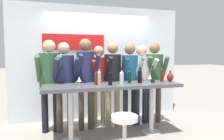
{
  "coord_description": "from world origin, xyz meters",
  "views": [
    {
      "loc": [
        -0.99,
        -3.48,
        1.56
      ],
      "look_at": [
        0.0,
        0.1,
        1.26
      ],
      "focal_mm": 32.0,
      "sensor_mm": 36.0,
      "label": 1
    }
  ],
  "objects_px": {
    "wine_bottle_1": "(140,76)",
    "wine_bottle_3": "(96,78)",
    "wine_bottle_4": "(110,78)",
    "wine_bottle_7": "(99,77)",
    "tasting_table": "(113,92)",
    "wine_bottle_5": "(130,76)",
    "person_rightmost": "(154,74)",
    "person_center_left": "(86,73)",
    "wine_bottle_2": "(122,77)",
    "wine_glass_1": "(150,77)",
    "decorative_vase": "(170,77)",
    "person_left": "(64,77)",
    "wine_bottle_6": "(153,75)",
    "person_center_right": "(113,75)",
    "wine_bottle_0": "(162,75)",
    "person_far_left": "(50,76)",
    "person_far_right": "(141,76)",
    "person_center": "(99,76)",
    "wine_glass_0": "(79,79)",
    "bar_stool": "(124,130)",
    "person_right": "(130,75)"
  },
  "relations": [
    {
      "from": "wine_glass_1",
      "to": "decorative_vase",
      "type": "relative_size",
      "value": 0.8
    },
    {
      "from": "wine_glass_0",
      "to": "person_center_right",
      "type": "bearing_deg",
      "value": 41.0
    },
    {
      "from": "wine_bottle_0",
      "to": "person_center_right",
      "type": "bearing_deg",
      "value": 151.82
    },
    {
      "from": "person_far_right",
      "to": "wine_bottle_2",
      "type": "bearing_deg",
      "value": -145.56
    },
    {
      "from": "wine_bottle_2",
      "to": "wine_bottle_5",
      "type": "distance_m",
      "value": 0.21
    },
    {
      "from": "person_rightmost",
      "to": "wine_glass_0",
      "type": "bearing_deg",
      "value": -146.81
    },
    {
      "from": "person_center_right",
      "to": "wine_bottle_0",
      "type": "distance_m",
      "value": 0.99
    },
    {
      "from": "person_center_right",
      "to": "wine_bottle_7",
      "type": "relative_size",
      "value": 6.23
    },
    {
      "from": "person_center_right",
      "to": "decorative_vase",
      "type": "height_order",
      "value": "person_center_right"
    },
    {
      "from": "person_center_left",
      "to": "wine_bottle_5",
      "type": "height_order",
      "value": "person_center_left"
    },
    {
      "from": "person_center",
      "to": "wine_bottle_6",
      "type": "xyz_separation_m",
      "value": [
        0.93,
        -0.62,
        0.07
      ]
    },
    {
      "from": "wine_bottle_4",
      "to": "decorative_vase",
      "type": "relative_size",
      "value": 1.31
    },
    {
      "from": "person_left",
      "to": "wine_glass_1",
      "type": "relative_size",
      "value": 10.05
    },
    {
      "from": "person_left",
      "to": "wine_bottle_2",
      "type": "relative_size",
      "value": 6.52
    },
    {
      "from": "decorative_vase",
      "to": "person_left",
      "type": "bearing_deg",
      "value": 166.48
    },
    {
      "from": "person_far_left",
      "to": "person_far_right",
      "type": "height_order",
      "value": "person_far_left"
    },
    {
      "from": "wine_bottle_5",
      "to": "decorative_vase",
      "type": "relative_size",
      "value": 1.31
    },
    {
      "from": "tasting_table",
      "to": "wine_bottle_0",
      "type": "height_order",
      "value": "wine_bottle_0"
    },
    {
      "from": "person_center_left",
      "to": "wine_bottle_4",
      "type": "relative_size",
      "value": 6.45
    },
    {
      "from": "person_far_left",
      "to": "wine_bottle_5",
      "type": "distance_m",
      "value": 1.55
    },
    {
      "from": "wine_bottle_7",
      "to": "wine_glass_1",
      "type": "distance_m",
      "value": 0.94
    },
    {
      "from": "person_far_left",
      "to": "wine_bottle_0",
      "type": "height_order",
      "value": "person_far_left"
    },
    {
      "from": "wine_bottle_1",
      "to": "wine_bottle_3",
      "type": "height_order",
      "value": "wine_bottle_1"
    },
    {
      "from": "person_rightmost",
      "to": "wine_bottle_5",
      "type": "bearing_deg",
      "value": -135.52
    },
    {
      "from": "person_center_left",
      "to": "wine_bottle_3",
      "type": "relative_size",
      "value": 6.8
    },
    {
      "from": "person_left",
      "to": "wine_bottle_6",
      "type": "bearing_deg",
      "value": -27.45
    },
    {
      "from": "tasting_table",
      "to": "bar_stool",
      "type": "relative_size",
      "value": 3.83
    },
    {
      "from": "person_center_right",
      "to": "wine_bottle_1",
      "type": "xyz_separation_m",
      "value": [
        0.38,
        -0.53,
        0.02
      ]
    },
    {
      "from": "tasting_table",
      "to": "wine_bottle_5",
      "type": "xyz_separation_m",
      "value": [
        0.33,
        0.04,
        0.27
      ]
    },
    {
      "from": "wine_bottle_2",
      "to": "bar_stool",
      "type": "bearing_deg",
      "value": -104.91
    },
    {
      "from": "person_far_left",
      "to": "decorative_vase",
      "type": "bearing_deg",
      "value": -12.45
    },
    {
      "from": "wine_bottle_0",
      "to": "wine_bottle_1",
      "type": "xyz_separation_m",
      "value": [
        -0.5,
        -0.06,
        -0.0
      ]
    },
    {
      "from": "wine_bottle_3",
      "to": "person_far_right",
      "type": "bearing_deg",
      "value": 25.67
    },
    {
      "from": "person_rightmost",
      "to": "wine_bottle_1",
      "type": "height_order",
      "value": "person_rightmost"
    },
    {
      "from": "person_far_right",
      "to": "person_rightmost",
      "type": "height_order",
      "value": "person_rightmost"
    },
    {
      "from": "person_far_right",
      "to": "wine_bottle_7",
      "type": "bearing_deg",
      "value": -166.04
    },
    {
      "from": "person_center",
      "to": "decorative_vase",
      "type": "xyz_separation_m",
      "value": [
        1.33,
        -0.57,
        0.01
      ]
    },
    {
      "from": "wine_bottle_0",
      "to": "person_center_left",
      "type": "bearing_deg",
      "value": 162.41
    },
    {
      "from": "person_far_right",
      "to": "wine_bottle_3",
      "type": "relative_size",
      "value": 6.36
    },
    {
      "from": "person_center_left",
      "to": "wine_bottle_6",
      "type": "relative_size",
      "value": 5.74
    },
    {
      "from": "person_far_left",
      "to": "person_right",
      "type": "xyz_separation_m",
      "value": [
        1.64,
        -0.07,
        -0.02
      ]
    },
    {
      "from": "bar_stool",
      "to": "person_rightmost",
      "type": "bearing_deg",
      "value": 48.86
    },
    {
      "from": "wine_bottle_1",
      "to": "tasting_table",
      "type": "bearing_deg",
      "value": 179.49
    },
    {
      "from": "person_center_right",
      "to": "decorative_vase",
      "type": "relative_size",
      "value": 8.17
    },
    {
      "from": "person_far_right",
      "to": "wine_glass_0",
      "type": "bearing_deg",
      "value": -162.18
    },
    {
      "from": "wine_bottle_4",
      "to": "wine_bottle_7",
      "type": "relative_size",
      "value": 1.0
    },
    {
      "from": "tasting_table",
      "to": "wine_bottle_7",
      "type": "xyz_separation_m",
      "value": [
        -0.24,
        0.12,
        0.27
      ]
    },
    {
      "from": "wine_bottle_1",
      "to": "wine_bottle_3",
      "type": "xyz_separation_m",
      "value": [
        -0.85,
        -0.0,
        -0.02
      ]
    },
    {
      "from": "person_rightmost",
      "to": "person_center_left",
      "type": "bearing_deg",
      "value": -167.23
    },
    {
      "from": "person_far_left",
      "to": "wine_bottle_4",
      "type": "xyz_separation_m",
      "value": [
        1.04,
        -0.69,
        0.01
      ]
    }
  ]
}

